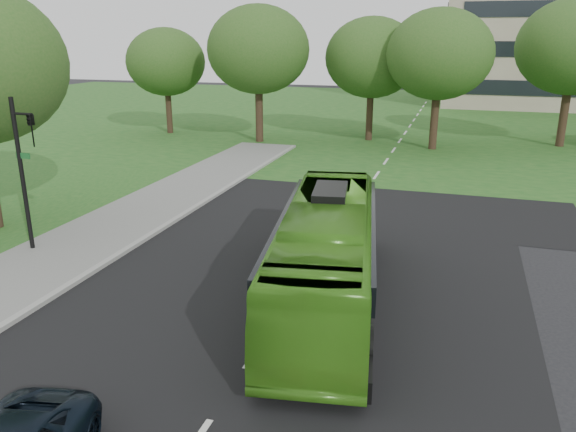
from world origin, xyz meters
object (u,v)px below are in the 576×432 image
object	(u,v)px
tree_park_a	(258,50)
traffic_light	(24,164)
bus	(326,254)
tree_park_b	(372,58)
tree_park_c	(439,54)
tree_park_d	(574,47)
tree_park_f	(166,62)

from	to	relation	value
tree_park_a	traffic_light	bearing A→B (deg)	-89.99
bus	tree_park_b	bearing A→B (deg)	87.78
tree_park_b	tree_park_c	bearing A→B (deg)	-25.13
tree_park_d	traffic_light	world-z (taller)	tree_park_d
tree_park_b	tree_park_f	bearing A→B (deg)	-174.69
bus	tree_park_f	bearing A→B (deg)	117.45
tree_park_f	tree_park_a	bearing A→B (deg)	-10.66
tree_park_a	traffic_light	world-z (taller)	tree_park_a
tree_park_a	tree_park_b	bearing A→B (deg)	21.68
tree_park_c	tree_park_d	xyz separation A→B (m)	(8.92, 3.89, 0.48)
tree_park_f	traffic_light	bearing A→B (deg)	-71.77
tree_park_a	tree_park_b	xyz separation A→B (m)	(7.93, 3.15, -0.59)
tree_park_d	bus	size ratio (longest dim) A/B	0.95
tree_park_c	tree_park_f	distance (m)	21.54
tree_park_a	bus	xyz separation A→B (m)	(11.33, -25.31, -5.28)
tree_park_a	tree_park_d	world-z (taller)	tree_park_d
traffic_light	tree_park_b	bearing A→B (deg)	85.18
tree_park_c	tree_park_f	xyz separation A→B (m)	(-21.51, 0.81, -0.79)
tree_park_a	tree_park_c	world-z (taller)	tree_park_a
tree_park_a	tree_park_b	world-z (taller)	tree_park_a
tree_park_c	tree_park_d	distance (m)	9.74
tree_park_d	traffic_light	distance (m)	36.62
tree_park_f	bus	distance (m)	33.76
tree_park_b	tree_park_c	world-z (taller)	tree_park_c
tree_park_c	bus	xyz separation A→B (m)	(-1.60, -26.12, -5.02)
tree_park_b	tree_park_c	distance (m)	5.53
tree_park_b	tree_park_f	size ratio (longest dim) A/B	1.09
tree_park_b	traffic_light	xyz separation A→B (m)	(-7.92, -27.62, -2.86)
tree_park_c	traffic_light	xyz separation A→B (m)	(-12.92, -25.28, -3.20)
bus	tree_park_d	bearing A→B (deg)	61.66
tree_park_b	bus	bearing A→B (deg)	-83.19
tree_park_c	traffic_light	bearing A→B (deg)	-117.07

